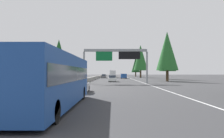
{
  "coord_description": "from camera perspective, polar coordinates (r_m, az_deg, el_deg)",
  "views": [
    {
      "loc": [
        -1.93,
        -5.33,
        2.09
      ],
      "look_at": [
        53.86,
        -5.13,
        3.03
      ],
      "focal_mm": 34.18,
      "sensor_mm": 36.0,
      "label": 1
    }
  ],
  "objects": [
    {
      "name": "bus_distant_a",
      "position": [
        13.18,
        -15.14,
        -2.55
      ],
      "size": [
        11.5,
        2.55,
        3.1
      ],
      "color": "#1E4793",
      "rests_on": "ground"
    },
    {
      "name": "conifer_right_distant",
      "position": [
        112.82,
        6.35,
        1.14
      ],
      "size": [
        4.5,
        4.5,
        10.23
      ],
      "color": "#4C3823",
      "rests_on": "ground"
    },
    {
      "name": "pickup_mid_center",
      "position": [
        109.83,
        0.34,
        -1.58
      ],
      "size": [
        5.6,
        2.0,
        1.86
      ],
      "color": "white",
      "rests_on": "ground"
    },
    {
      "name": "box_truck_far_left",
      "position": [
        87.8,
        0.2,
        -1.28
      ],
      "size": [
        8.5,
        2.4,
        2.95
      ],
      "color": "white",
      "rests_on": "ground"
    },
    {
      "name": "shoulder_stripe_median",
      "position": [
        72.14,
        -3.84,
        -2.62
      ],
      "size": [
        160.0,
        0.16,
        0.01
      ],
      "primitive_type": "cube",
      "color": "silver",
      "rests_on": "ground"
    },
    {
      "name": "conifer_left_mid",
      "position": [
        85.68,
        -14.03,
        3.79
      ],
      "size": [
        6.62,
        6.62,
        15.04
      ],
      "color": "#4C3823",
      "rests_on": "ground"
    },
    {
      "name": "conifer_right_mid",
      "position": [
        67.17,
        14.64,
        3.26
      ],
      "size": [
        5.07,
        5.07,
        11.52
      ],
      "color": "#4C3823",
      "rests_on": "ground"
    },
    {
      "name": "conifer_right_near",
      "position": [
        53.05,
        14.54,
        4.67
      ],
      "size": [
        5.26,
        5.26,
        11.97
      ],
      "color": "#4C3823",
      "rests_on": "ground"
    },
    {
      "name": "shoulder_stripe_right",
      "position": [
        72.22,
        5.12,
        -2.61
      ],
      "size": [
        160.0,
        0.16,
        0.01
      ],
      "primitive_type": "cube",
      "color": "silver",
      "rests_on": "ground"
    },
    {
      "name": "sign_gantry_overhead",
      "position": [
        41.67,
        1.17,
        3.49
      ],
      "size": [
        0.5,
        12.68,
        6.69
      ],
      "color": "gray",
      "rests_on": "ground"
    },
    {
      "name": "sedan_mid_left",
      "position": [
        48.9,
        0.1,
        -2.61
      ],
      "size": [
        4.4,
        1.8,
        1.47
      ],
      "color": "white",
      "rests_on": "ground"
    },
    {
      "name": "ground_plane",
      "position": [
        62.19,
        -4.72,
        -2.89
      ],
      "size": [
        320.0,
        320.0,
        0.0
      ],
      "primitive_type": "plane",
      "color": "#38383A"
    },
    {
      "name": "minivan_distant_b",
      "position": [
        75.47,
        3.13,
        -1.83
      ],
      "size": [
        5.0,
        1.95,
        1.69
      ],
      "color": "#1E4793",
      "rests_on": "ground"
    },
    {
      "name": "conifer_right_far",
      "position": [
        90.43,
        7.65,
        3.03
      ],
      "size": [
        6.05,
        6.05,
        13.76
      ],
      "color": "#4C3823",
      "rests_on": "ground"
    },
    {
      "name": "sedan_far_center",
      "position": [
        22.87,
        -8.75,
        -4.48
      ],
      "size": [
        4.4,
        1.8,
        1.47
      ],
      "color": "silver",
      "rests_on": "ground"
    },
    {
      "name": "sedan_far_right",
      "position": [
        81.69,
        -2.2,
        -1.95
      ],
      "size": [
        4.4,
        1.8,
        1.47
      ],
      "color": "slate",
      "rests_on": "ground"
    },
    {
      "name": "median_barrier",
      "position": [
        82.14,
        -3.73,
        -2.11
      ],
      "size": [
        180.0,
        0.56,
        0.9
      ],
      "primitive_type": "cube",
      "color": "gray",
      "rests_on": "ground"
    }
  ]
}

